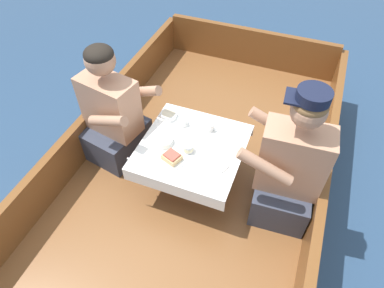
# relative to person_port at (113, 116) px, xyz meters

# --- Properties ---
(ground_plane) EXTENTS (60.00, 60.00, 0.00)m
(ground_plane) POSITION_rel_person_port_xyz_m (0.64, 0.05, -0.65)
(ground_plane) COLOR navy
(boat_deck) EXTENTS (1.82, 3.17, 0.27)m
(boat_deck) POSITION_rel_person_port_xyz_m (0.64, 0.05, -0.51)
(boat_deck) COLOR brown
(boat_deck) RESTS_ON ground_plane
(gunwale_port) EXTENTS (0.06, 3.17, 0.33)m
(gunwale_port) POSITION_rel_person_port_xyz_m (-0.24, 0.05, -0.21)
(gunwale_port) COLOR brown
(gunwale_port) RESTS_ON boat_deck
(gunwale_starboard) EXTENTS (0.06, 3.17, 0.33)m
(gunwale_starboard) POSITION_rel_person_port_xyz_m (1.52, 0.05, -0.21)
(gunwale_starboard) COLOR brown
(gunwale_starboard) RESTS_ON boat_deck
(bow_coaming) EXTENTS (1.70, 0.06, 0.38)m
(bow_coaming) POSITION_rel_person_port_xyz_m (0.64, 1.60, -0.19)
(bow_coaming) COLOR brown
(bow_coaming) RESTS_ON boat_deck
(cockpit_table) EXTENTS (0.69, 0.69, 0.37)m
(cockpit_table) POSITION_rel_person_port_xyz_m (0.64, -0.06, -0.05)
(cockpit_table) COLOR #B2B2B7
(cockpit_table) RESTS_ON boat_deck
(person_port) EXTENTS (0.58, 0.52, 0.95)m
(person_port) POSITION_rel_person_port_xyz_m (0.00, 0.00, 0.00)
(person_port) COLOR #333847
(person_port) RESTS_ON boat_deck
(person_starboard) EXTENTS (0.54, 0.47, 1.01)m
(person_starboard) POSITION_rel_person_port_xyz_m (1.29, -0.05, 0.02)
(person_starboard) COLOR #333847
(person_starboard) RESTS_ON boat_deck
(plate_sandwich) EXTENTS (0.17, 0.17, 0.01)m
(plate_sandwich) POSITION_rel_person_port_xyz_m (0.57, -0.23, -0.01)
(plate_sandwich) COLOR white
(plate_sandwich) RESTS_ON cockpit_table
(plate_bread) EXTENTS (0.21, 0.21, 0.01)m
(plate_bread) POSITION_rel_person_port_xyz_m (0.82, -0.14, -0.01)
(plate_bread) COLOR white
(plate_bread) RESTS_ON cockpit_table
(sandwich) EXTENTS (0.13, 0.13, 0.05)m
(sandwich) POSITION_rel_person_port_xyz_m (0.57, -0.23, 0.02)
(sandwich) COLOR tan
(sandwich) RESTS_ON plate_sandwich
(bowl_port_near) EXTENTS (0.12, 0.12, 0.04)m
(bowl_port_near) POSITION_rel_person_port_xyz_m (0.38, 0.15, 0.01)
(bowl_port_near) COLOR white
(bowl_port_near) RESTS_ON cockpit_table
(bowl_starboard_near) EXTENTS (0.14, 0.14, 0.04)m
(bowl_starboard_near) POSITION_rel_person_port_xyz_m (0.45, -0.10, 0.01)
(bowl_starboard_near) COLOR white
(bowl_starboard_near) RESTS_ON cockpit_table
(coffee_cup_port) EXTENTS (0.09, 0.06, 0.06)m
(coffee_cup_port) POSITION_rel_person_port_xyz_m (0.70, 0.12, 0.02)
(coffee_cup_port) COLOR white
(coffee_cup_port) RESTS_ON cockpit_table
(coffee_cup_starboard) EXTENTS (0.09, 0.07, 0.05)m
(coffee_cup_starboard) POSITION_rel_person_port_xyz_m (0.51, 0.11, 0.02)
(coffee_cup_starboard) COLOR white
(coffee_cup_starboard) RESTS_ON cockpit_table
(tin_can) EXTENTS (0.07, 0.07, 0.05)m
(tin_can) POSITION_rel_person_port_xyz_m (0.64, -0.11, 0.02)
(tin_can) COLOR silver
(tin_can) RESTS_ON cockpit_table
(utensil_spoon_port) EXTENTS (0.17, 0.05, 0.01)m
(utensil_spoon_port) POSITION_rel_person_port_xyz_m (0.87, -0.26, -0.01)
(utensil_spoon_port) COLOR silver
(utensil_spoon_port) RESTS_ON cockpit_table
(utensil_spoon_center) EXTENTS (0.11, 0.15, 0.01)m
(utensil_spoon_center) POSITION_rel_person_port_xyz_m (0.77, 0.06, -0.01)
(utensil_spoon_center) COLOR silver
(utensil_spoon_center) RESTS_ON cockpit_table
(utensil_spoon_starboard) EXTENTS (0.15, 0.11, 0.01)m
(utensil_spoon_starboard) POSITION_rel_person_port_xyz_m (0.42, -0.24, -0.01)
(utensil_spoon_starboard) COLOR silver
(utensil_spoon_starboard) RESTS_ON cockpit_table
(utensil_knife_port) EXTENTS (0.17, 0.03, 0.00)m
(utensil_knife_port) POSITION_rel_person_port_xyz_m (0.37, -0.31, -0.01)
(utensil_knife_port) COLOR silver
(utensil_knife_port) RESTS_ON cockpit_table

